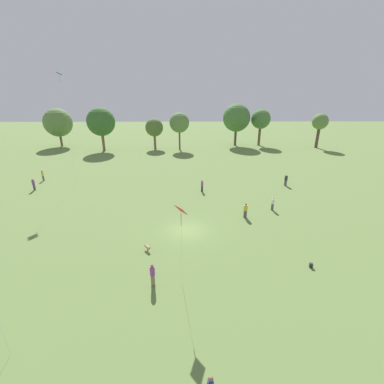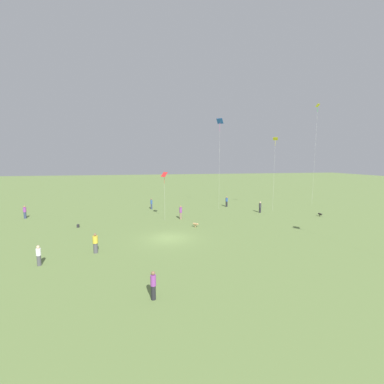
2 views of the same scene
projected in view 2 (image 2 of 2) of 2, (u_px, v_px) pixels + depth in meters
ground_plane at (169, 238)px, 27.09m from camera, size 240.00×240.00×0.00m
person_0 at (181, 212)px, 35.72m from camera, size 0.41×0.41×1.90m
person_2 at (25, 212)px, 36.17m from camera, size 0.46×0.46×1.82m
person_3 at (39, 256)px, 19.99m from camera, size 0.50×0.50×1.63m
person_4 at (227, 202)px, 45.28m from camera, size 0.51×0.51×1.79m
person_5 at (260, 207)px, 40.18m from camera, size 0.51×0.51×1.73m
person_6 at (153, 285)px, 15.11m from camera, size 0.41×0.41×1.75m
person_7 at (151, 204)px, 42.88m from camera, size 0.39×0.39×1.82m
person_8 at (95, 243)px, 22.74m from camera, size 0.64×0.64×1.78m
kite_0 at (317, 115)px, 44.50m from camera, size 0.76×0.64×17.84m
kite_1 at (220, 125)px, 40.94m from camera, size 1.20×1.16×14.75m
kite_2 at (164, 176)px, 34.62m from camera, size 0.93×0.97×6.58m
kite_3 at (275, 143)px, 40.75m from camera, size 0.93×0.88×11.77m
dog_0 at (320, 214)px, 37.58m from camera, size 0.28×0.79×0.47m
dog_1 at (196, 224)px, 31.47m from camera, size 0.63×0.70×0.55m
picnic_bag_0 at (78, 226)px, 31.38m from camera, size 0.29×0.27×0.39m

